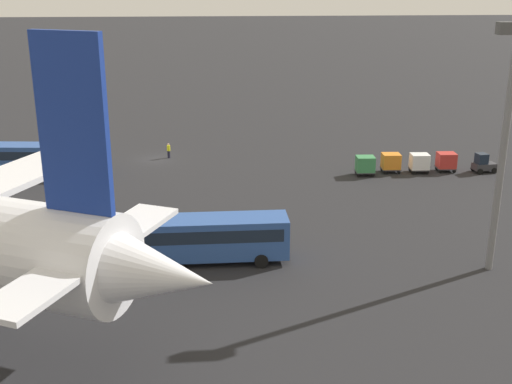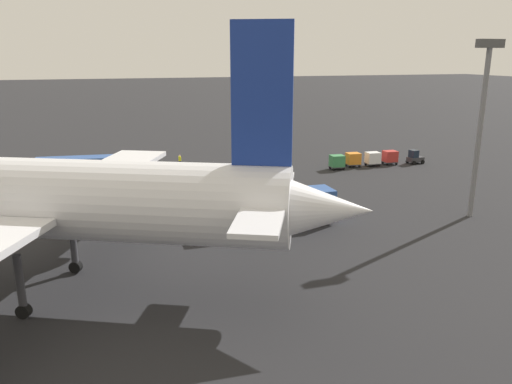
{
  "view_description": "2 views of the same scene",
  "coord_description": "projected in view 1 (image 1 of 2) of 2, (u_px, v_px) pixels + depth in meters",
  "views": [
    {
      "loc": [
        -5.68,
        72.55,
        19.89
      ],
      "look_at": [
        -9.63,
        25.05,
        4.01
      ],
      "focal_mm": 45.0,
      "sensor_mm": 36.0,
      "label": 1
    },
    {
      "loc": [
        9.45,
        71.44,
        15.84
      ],
      "look_at": [
        -5.36,
        24.58,
        2.33
      ],
      "focal_mm": 35.0,
      "sensor_mm": 36.0,
      "label": 2
    }
  ],
  "objects": [
    {
      "name": "shuttle_bus_far",
      "position": [
        214.0,
        236.0,
        46.93
      ],
      "size": [
        10.92,
        3.25,
        3.39
      ],
      "rotation": [
        0.0,
        0.0,
        0.0
      ],
      "color": "#2D5199",
      "rests_on": "ground"
    },
    {
      "name": "cargo_cart_orange",
      "position": [
        391.0,
        162.0,
        69.01
      ],
      "size": [
        2.07,
        1.78,
        2.06
      ],
      "rotation": [
        0.0,
        0.0,
        -0.05
      ],
      "color": "#38383D",
      "rests_on": "ground"
    },
    {
      "name": "cargo_cart_green",
      "position": [
        365.0,
        164.0,
        67.96
      ],
      "size": [
        2.07,
        1.78,
        2.06
      ],
      "rotation": [
        0.0,
        0.0,
        -0.05
      ],
      "color": "#38383D",
      "rests_on": "ground"
    },
    {
      "name": "cargo_cart_white",
      "position": [
        420.0,
        162.0,
        68.9
      ],
      "size": [
        2.07,
        1.78,
        2.06
      ],
      "rotation": [
        0.0,
        0.0,
        -0.05
      ],
      "color": "#38383D",
      "rests_on": "ground"
    },
    {
      "name": "worker_person",
      "position": [
        169.0,
        151.0,
        74.69
      ],
      "size": [
        0.38,
        0.38,
        1.74
      ],
      "color": "#1E1E2D",
      "rests_on": "ground"
    },
    {
      "name": "shuttle_bus_near",
      "position": [
        41.0,
        157.0,
        68.01
      ],
      "size": [
        12.13,
        3.91,
        3.28
      ],
      "rotation": [
        0.0,
        0.0,
        -0.1
      ],
      "color": "#2D5199",
      "rests_on": "ground"
    },
    {
      "name": "cargo_cart_red",
      "position": [
        446.0,
        161.0,
        69.33
      ],
      "size": [
        2.07,
        1.78,
        2.06
      ],
      "rotation": [
        0.0,
        0.0,
        -0.05
      ],
      "color": "#38383D",
      "rests_on": "ground"
    },
    {
      "name": "light_pole",
      "position": [
        507.0,
        124.0,
        42.97
      ],
      "size": [
        2.8,
        0.7,
        17.29
      ],
      "color": "slate",
      "rests_on": "ground"
    },
    {
      "name": "baggage_tug",
      "position": [
        483.0,
        164.0,
        69.14
      ],
      "size": [
        2.54,
        1.88,
        2.1
      ],
      "rotation": [
        0.0,
        0.0,
        0.12
      ],
      "color": "#333338",
      "rests_on": "ground"
    },
    {
      "name": "ground_plane",
      "position": [
        156.0,
        159.0,
        74.44
      ],
      "size": [
        600.0,
        600.0,
        0.0
      ],
      "primitive_type": "plane",
      "color": "#232326"
    }
  ]
}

